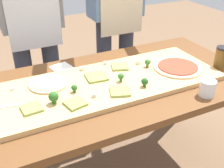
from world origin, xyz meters
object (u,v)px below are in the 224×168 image
pizza_slice_near_left (75,103)px  broccoli_floret_front_mid (54,97)px  cheese_crumble_f (94,95)px  pizza_slice_far_left (120,67)px  cook_left (31,13)px  cook_right (116,3)px  pizza_slice_center (120,91)px  cheese_crumble_a (149,60)px  flour_cup (207,89)px  broccoli_floret_back_left (145,82)px  sauce_jar (221,58)px  cheese_crumble_c (105,63)px  broccoli_floret_back_right (121,77)px  pizza_whole_tomato_red (178,67)px  pizza_whole_white_garlic (48,83)px  pizza_slice_far_right (96,77)px  recipe_note (63,68)px  cheese_crumble_b (82,68)px  prep_table (101,100)px  pizza_slice_near_right (32,108)px  broccoli_floret_center_right (148,62)px  broccoli_floret_back_mid (74,88)px  cheese_crumble_e (12,89)px  cheese_crumble_d (138,62)px

pizza_slice_near_left → broccoli_floret_front_mid: 0.10m
cheese_crumble_f → pizza_slice_far_left: bearing=41.4°
cook_left → cook_right: size_ratio=1.00×
pizza_slice_center → cheese_crumble_a: (0.33, 0.24, 0.00)m
cook_left → flour_cup: bearing=-57.9°
cheese_crumble_a → cook_right: 0.63m
broccoli_floret_back_left → sauce_jar: (0.54, 0.02, 0.02)m
cheese_crumble_c → broccoli_floret_back_right: bearing=-94.0°
pizza_whole_tomato_red → broccoli_floret_front_mid: broccoli_floret_front_mid is taller
cheese_crumble_c → pizza_whole_white_garlic: bearing=-165.9°
pizza_slice_far_right → cheese_crumble_c: bearing=49.0°
pizza_slice_center → cheese_crumble_c: 0.33m
sauce_jar → flour_cup: bearing=-145.1°
pizza_whole_white_garlic → cheese_crumble_c: size_ratio=11.15×
pizza_whole_tomato_red → sauce_jar: (0.25, -0.07, 0.04)m
recipe_note → cheese_crumble_a: bearing=-21.8°
cheese_crumble_b → cheese_crumble_f: size_ratio=1.06×
pizza_whole_tomato_red → cheese_crumble_c: bearing=146.4°
broccoli_floret_back_right → cheese_crumble_a: (0.27, 0.14, -0.02)m
pizza_slice_far_right → flour_cup: bearing=-39.7°
broccoli_floret_back_right → prep_table: bearing=151.1°
pizza_slice_near_right → pizza_slice_far_right: same height
pizza_slice_center → prep_table: bearing=103.8°
pizza_slice_center → broccoli_floret_front_mid: size_ratio=1.61×
broccoli_floret_center_right → broccoli_floret_front_mid: broccoli_floret_front_mid is taller
broccoli_floret_back_mid → cheese_crumble_f: bearing=-50.0°
cheese_crumble_c → cheese_crumble_a: bearing=-18.4°
sauce_jar → recipe_note: (-0.84, 0.42, -0.07)m
pizza_whole_white_garlic → cheese_crumble_e: (-0.18, 0.02, -0.00)m
prep_table → pizza_slice_near_left: pizza_slice_near_left is taller
broccoli_floret_back_mid → broccoli_floret_back_left: 0.36m
pizza_slice_far_left → pizza_slice_near_right: 0.59m
pizza_whole_tomato_red → cheese_crumble_a: (-0.10, 0.15, 0.00)m
cheese_crumble_d → cheese_crumble_e: 0.72m
broccoli_floret_center_right → cheese_crumble_b: size_ratio=2.27×
prep_table → cheese_crumble_c: 0.24m
pizza_slice_far_right → cheese_crumble_f: 0.19m
cheese_crumble_b → flour_cup: (0.48, -0.49, 0.00)m
pizza_whole_white_garlic → sauce_jar: (0.98, -0.22, 0.04)m
pizza_slice_far_left → cook_left: (-0.36, 0.59, 0.21)m
broccoli_floret_back_right → cook_right: bearing=65.1°
pizza_slice_far_left → cheese_crumble_f: (-0.26, -0.23, 0.00)m
broccoli_floret_front_mid → broccoli_floret_back_mid: bearing=24.4°
recipe_note → pizza_slice_far_right: bearing=-65.0°
pizza_slice_near_right → flour_cup: (0.82, -0.22, 0.00)m
prep_table → cook_left: bearing=106.1°
prep_table → cheese_crumble_e: (-0.44, 0.11, 0.13)m
pizza_slice_near_right → pizza_slice_near_left: size_ratio=1.00×
broccoli_floret_center_right → cheese_crumble_a: bearing=47.8°
cheese_crumble_e → sauce_jar: 1.18m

